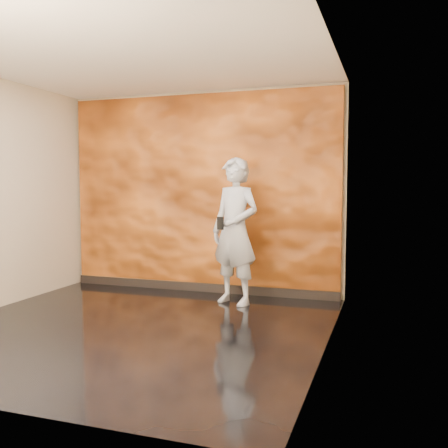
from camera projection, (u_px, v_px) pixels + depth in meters
room at (131, 195)px, 5.13m from camera, size 4.02×4.02×2.81m
feature_wall at (200, 194)px, 6.99m from camera, size 3.90×0.06×2.75m
baseboard at (200, 287)px, 7.05m from camera, size 3.90×0.04×0.12m
man at (235, 231)px, 6.26m from camera, size 0.79×0.65×1.84m
phone at (220, 223)px, 6.06m from camera, size 0.09×0.03×0.16m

